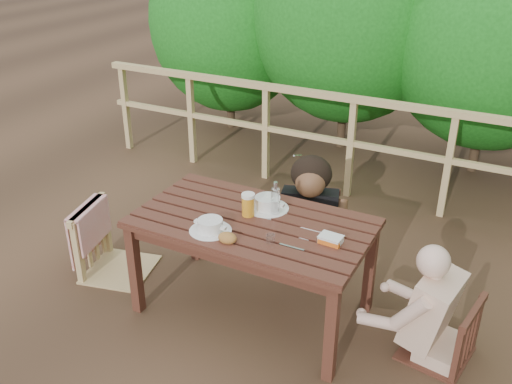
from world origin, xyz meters
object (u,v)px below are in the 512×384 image
at_px(chair_left, 114,214).
at_px(woman, 313,174).
at_px(butter_tub, 331,240).
at_px(diner_right, 455,274).
at_px(beer_glass, 248,206).
at_px(bottle, 275,199).
at_px(chair_right, 444,301).
at_px(soup_far, 267,204).
at_px(table, 253,267).
at_px(soup_near, 210,226).
at_px(tumbler, 270,239).
at_px(bread_roll, 227,238).
at_px(chair_far, 310,201).

bearing_deg(chair_left, woman, -64.45).
height_order(woman, butter_tub, woman).
bearing_deg(diner_right, beer_glass, 103.54).
height_order(woman, bottle, woman).
height_order(chair_right, soup_far, chair_right).
height_order(table, chair_left, chair_left).
distance_m(soup_near, soup_far, 0.47).
height_order(chair_left, tumbler, chair_left).
bearing_deg(woman, bread_roll, 69.12).
bearing_deg(table, chair_left, -177.18).
xyz_separation_m(woman, butter_tub, (0.49, -0.93, 0.04)).
bearing_deg(diner_right, bottle, 99.00).
xyz_separation_m(chair_left, chair_far, (1.19, 0.94, -0.05)).
relative_size(chair_right, tumbler, 12.54).
relative_size(soup_far, beer_glass, 1.70).
relative_size(diner_right, tumbler, 18.72).
relative_size(chair_left, bread_roll, 8.44).
relative_size(soup_far, tumbler, 4.38).
relative_size(bread_roll, bottle, 0.49).
height_order(beer_glass, tumbler, beer_glass).
relative_size(table, bread_roll, 12.74).
distance_m(chair_right, butter_tub, 0.77).
height_order(beer_glass, bottle, bottle).
relative_size(woman, tumbler, 20.94).
relative_size(chair_far, tumbler, 13.95).
relative_size(chair_right, soup_far, 2.86).
height_order(soup_near, soup_far, soup_far).
relative_size(chair_right, woman, 0.60).
bearing_deg(chair_far, tumbler, -98.69).
xyz_separation_m(woman, tumbler, (0.17, -1.09, 0.05)).
height_order(woman, bread_roll, woman).
distance_m(diner_right, soup_far, 1.26).
relative_size(chair_far, butter_tub, 6.58).
bearing_deg(beer_glass, chair_left, -174.78).
xyz_separation_m(chair_left, soup_near, (0.96, -0.18, 0.25)).
height_order(bread_roll, tumbler, bread_roll).
bearing_deg(soup_near, woman, 78.81).
distance_m(bottle, butter_tub, 0.50).
bearing_deg(beer_glass, table, -38.72).
distance_m(chair_left, bottle, 1.29).
height_order(table, tumbler, tumbler).
relative_size(chair_left, bottle, 4.16).
bearing_deg(butter_tub, chair_right, 17.08).
distance_m(chair_far, soup_far, 0.75).
height_order(diner_right, soup_far, diner_right).
height_order(chair_far, bread_roll, chair_far).
bearing_deg(chair_right, diner_right, 99.50).
bearing_deg(soup_near, tumbler, 6.68).
distance_m(woman, bottle, 0.77).
distance_m(chair_far, tumbler, 1.12).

